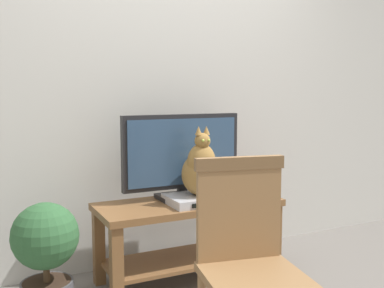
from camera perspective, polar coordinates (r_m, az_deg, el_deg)
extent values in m
cube|color=beige|center=(3.44, -3.62, 8.66)|extent=(7.00, 0.12, 2.80)
cube|color=brown|center=(3.07, -0.42, -7.60)|extent=(1.23, 0.50, 0.04)
cube|color=brown|center=(2.78, -9.45, -15.11)|extent=(0.07, 0.07, 0.50)
cube|color=brown|center=(3.27, 10.31, -11.79)|extent=(0.07, 0.07, 0.50)
cube|color=brown|center=(3.14, -11.61, -12.58)|extent=(0.07, 0.07, 0.50)
cube|color=brown|center=(3.58, 6.46, -10.08)|extent=(0.07, 0.07, 0.50)
cube|color=brown|center=(3.19, -0.41, -14.09)|extent=(1.13, 0.42, 0.02)
cube|color=black|center=(3.16, -1.27, -6.52)|extent=(0.34, 0.20, 0.03)
cube|color=black|center=(3.15, -1.27, -5.86)|extent=(0.06, 0.04, 0.04)
cube|color=black|center=(3.10, -1.28, -0.90)|extent=(0.85, 0.05, 0.50)
cube|color=navy|center=(3.08, -1.05, -0.97)|extent=(0.79, 0.01, 0.45)
sphere|color=#2672F2|center=(3.31, 5.45, -4.64)|extent=(0.01, 0.01, 0.01)
cube|color=#BCBCC1|center=(3.02, 0.89, -6.90)|extent=(0.42, 0.30, 0.05)
cube|color=black|center=(2.89, 2.29, -7.53)|extent=(0.25, 0.01, 0.03)
ellipsoid|color=olive|center=(2.99, 0.89, -3.85)|extent=(0.22, 0.27, 0.27)
ellipsoid|color=olive|center=(2.94, 1.19, -2.31)|extent=(0.19, 0.17, 0.24)
sphere|color=olive|center=(2.91, 1.32, 0.40)|extent=(0.10, 0.10, 0.10)
cone|color=olive|center=(2.89, 0.83, 1.69)|extent=(0.05, 0.05, 0.06)
cone|color=olive|center=(2.92, 1.82, 1.73)|extent=(0.05, 0.05, 0.06)
sphere|color=#B2C64C|center=(2.86, 1.40, 0.44)|extent=(0.02, 0.02, 0.02)
sphere|color=#B2C64C|center=(2.88, 2.12, 0.48)|extent=(0.02, 0.02, 0.02)
cylinder|color=olive|center=(2.96, 2.88, -6.21)|extent=(0.09, 0.22, 0.04)
cube|color=olive|center=(2.10, 7.87, -16.40)|extent=(0.51, 0.51, 0.04)
cube|color=olive|center=(2.18, 5.94, -8.03)|extent=(0.41, 0.12, 0.49)
cube|color=brown|center=(2.14, 6.01, -2.40)|extent=(0.44, 0.13, 0.06)
cube|color=#2D2D33|center=(3.31, 6.76, -5.89)|extent=(0.20, 0.17, 0.04)
cube|color=#B2332D|center=(3.31, 6.87, -5.21)|extent=(0.20, 0.15, 0.04)
cube|color=#B2332D|center=(3.30, 6.62, -4.62)|extent=(0.20, 0.16, 0.03)
cylinder|color=#332319|center=(2.82, -17.75, -16.30)|extent=(0.27, 0.27, 0.02)
cylinder|color=#4C3823|center=(2.79, -17.80, -15.00)|extent=(0.04, 0.04, 0.12)
sphere|color=#2D5B33|center=(2.72, -17.95, -10.91)|extent=(0.38, 0.38, 0.38)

